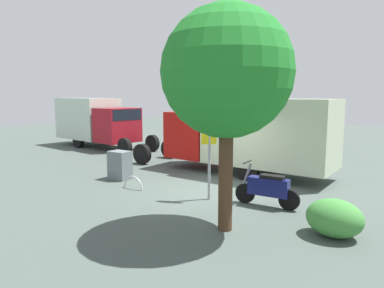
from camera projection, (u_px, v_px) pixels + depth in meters
ground_plane at (210, 190)px, 11.19m from camera, size 60.00×60.00×0.00m
box_truck_near at (246, 133)px, 13.42m from camera, size 8.50×2.71×2.90m
box_truck_far at (97, 120)px, 20.72m from camera, size 7.13×2.31×2.88m
motorcycle at (268, 188)px, 9.46m from camera, size 1.81×0.60×1.20m
stop_sign at (209, 135)px, 9.96m from camera, size 0.71×0.33×2.87m
street_tree at (227, 73)px, 7.42m from camera, size 2.85×2.85×4.93m
utility_cabinet at (120, 165)px, 12.65m from camera, size 0.81×0.61×1.03m
bike_rack_hoop at (133, 189)px, 11.39m from camera, size 0.85×0.09×0.85m
shrub_near_sign at (334, 218)px, 7.45m from camera, size 1.20×0.98×0.82m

